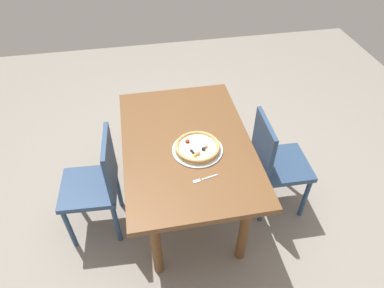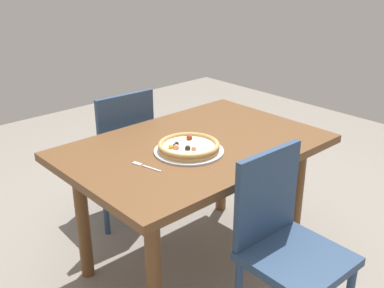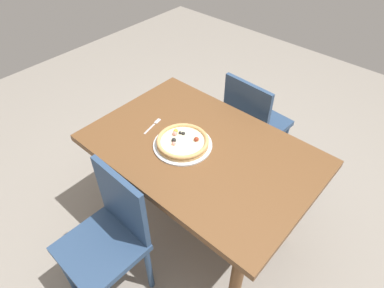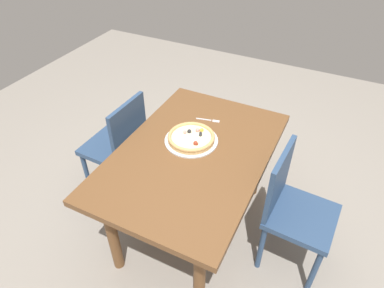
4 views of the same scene
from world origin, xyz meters
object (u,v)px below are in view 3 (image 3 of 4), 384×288
dining_table (201,159)px  plate (183,145)px  fork (153,125)px  chair_far (253,123)px  chair_near (109,236)px  pizza (183,141)px

dining_table → plate: bearing=-148.8°
dining_table → fork: (-0.36, -0.05, 0.10)m
chair_far → fork: chair_far is taller
dining_table → chair_near: (-0.08, -0.66, -0.14)m
dining_table → pizza: pizza is taller
plate → chair_near: bearing=-88.6°
chair_near → pizza: chair_near is taller
chair_far → fork: bearing=-110.5°
plate → chair_far: bearing=86.3°
dining_table → plate: (-0.10, -0.06, 0.10)m
pizza → dining_table: bearing=30.8°
pizza → fork: 0.27m
plate → fork: (-0.27, 0.01, -0.00)m
chair_far → pizza: (-0.05, -0.72, 0.27)m
dining_table → chair_near: chair_near is taller
dining_table → pizza: size_ratio=4.37×
chair_near → chair_far: bearing=-89.7°
chair_near → plate: 0.65m
pizza → chair_far: bearing=86.3°
chair_near → dining_table: bearing=-95.3°
chair_near → pizza: (-0.01, 0.61, 0.27)m
chair_near → chair_far: same height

